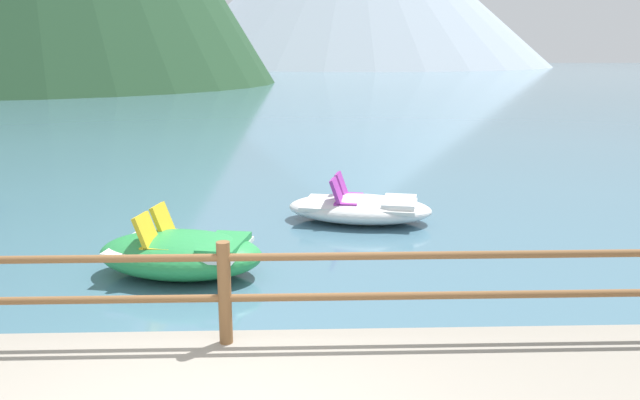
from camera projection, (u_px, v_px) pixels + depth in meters
ground_plane at (289, 94)px, 43.24m from camera, size 200.00×200.00×0.00m
dock_railing at (224, 281)px, 5.62m from camera, size 23.92×0.12×0.95m
pedal_boat_1 at (361, 208)px, 11.26m from camera, size 2.78×1.88×0.82m
pedal_boat_2 at (181, 253)px, 8.56m from camera, size 2.46×1.76×0.91m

